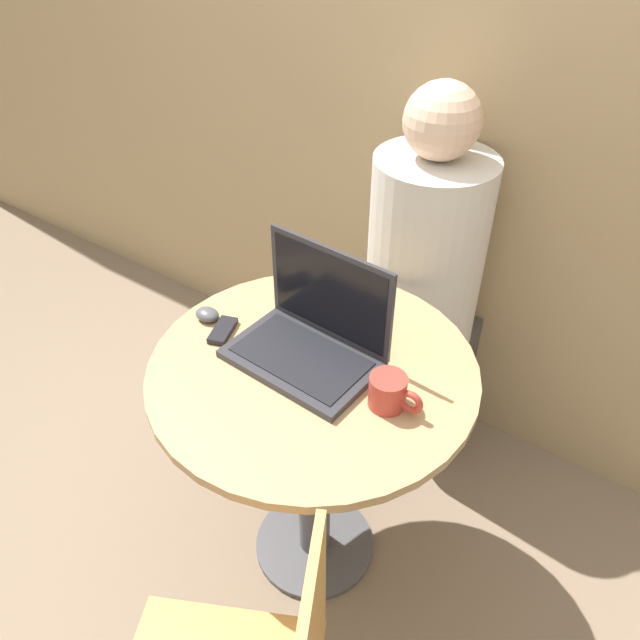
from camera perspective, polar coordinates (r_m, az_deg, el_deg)
name	(u,v)px	position (r m, az deg, el deg)	size (l,w,h in m)	color
ground_plane	(315,545)	(2.10, -0.50, -19.86)	(12.00, 12.00, 0.00)	#7F6B56
back_wall	(486,56)	(1.90, 14.93, 22.33)	(7.00, 0.05, 2.60)	tan
round_table	(313,419)	(1.64, -0.61, -9.08)	(0.80, 0.80, 0.77)	#4C4C51
laptop	(312,335)	(1.49, -0.77, -1.38)	(0.37, 0.25, 0.27)	#2D2D33
cell_phone	(223,331)	(1.61, -8.88, -0.96)	(0.08, 0.11, 0.02)	black
computer_mouse	(207,314)	(1.66, -10.26, 0.51)	(0.07, 0.05, 0.03)	#4C4C51
coffee_cup	(390,392)	(1.39, 6.37, -6.58)	(0.13, 0.08, 0.08)	#B2382D
person_seated	(426,304)	(2.11, 9.69, 1.47)	(0.36, 0.56, 1.29)	#4C4742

